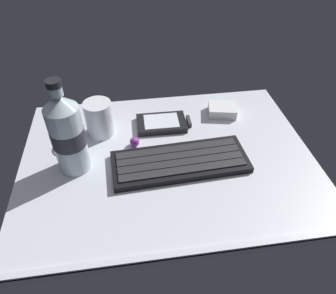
{
  "coord_description": "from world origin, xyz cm",
  "views": [
    {
      "loc": [
        -7.25,
        -49.92,
        47.89
      ],
      "look_at": [
        0.0,
        0.0,
        3.0
      ],
      "focal_mm": 33.63,
      "sensor_mm": 36.0,
      "label": 1
    }
  ],
  "objects_px": {
    "juice_cup": "(99,120)",
    "water_bottle": "(67,132)",
    "handheld_device": "(164,123)",
    "trackball_mouse": "(135,142)",
    "charger_block": "(222,110)",
    "keyboard": "(180,162)"
  },
  "relations": [
    {
      "from": "charger_block",
      "to": "trackball_mouse",
      "type": "distance_m",
      "value": 0.25
    },
    {
      "from": "handheld_device",
      "to": "juice_cup",
      "type": "bearing_deg",
      "value": -177.35
    },
    {
      "from": "handheld_device",
      "to": "water_bottle",
      "type": "distance_m",
      "value": 0.25
    },
    {
      "from": "juice_cup",
      "to": "trackball_mouse",
      "type": "height_order",
      "value": "juice_cup"
    },
    {
      "from": "handheld_device",
      "to": "juice_cup",
      "type": "xyz_separation_m",
      "value": [
        -0.15,
        -0.01,
        0.03
      ]
    },
    {
      "from": "handheld_device",
      "to": "trackball_mouse",
      "type": "distance_m",
      "value": 0.1
    },
    {
      "from": "keyboard",
      "to": "juice_cup",
      "type": "relative_size",
      "value": 3.47
    },
    {
      "from": "keyboard",
      "to": "trackball_mouse",
      "type": "height_order",
      "value": "trackball_mouse"
    },
    {
      "from": "trackball_mouse",
      "to": "juice_cup",
      "type": "bearing_deg",
      "value": 142.79
    },
    {
      "from": "juice_cup",
      "to": "handheld_device",
      "type": "bearing_deg",
      "value": 2.65
    },
    {
      "from": "handheld_device",
      "to": "water_bottle",
      "type": "height_order",
      "value": "water_bottle"
    },
    {
      "from": "handheld_device",
      "to": "water_bottle",
      "type": "xyz_separation_m",
      "value": [
        -0.21,
        -0.11,
        0.08
      ]
    },
    {
      "from": "charger_block",
      "to": "keyboard",
      "type": "bearing_deg",
      "value": -129.74
    },
    {
      "from": "trackball_mouse",
      "to": "charger_block",
      "type": "bearing_deg",
      "value": 21.73
    },
    {
      "from": "water_bottle",
      "to": "handheld_device",
      "type": "bearing_deg",
      "value": 28.27
    },
    {
      "from": "keyboard",
      "to": "charger_block",
      "type": "relative_size",
      "value": 4.22
    },
    {
      "from": "keyboard",
      "to": "trackball_mouse",
      "type": "bearing_deg",
      "value": 140.63
    },
    {
      "from": "handheld_device",
      "to": "water_bottle",
      "type": "relative_size",
      "value": 0.62
    },
    {
      "from": "juice_cup",
      "to": "water_bottle",
      "type": "xyz_separation_m",
      "value": [
        -0.05,
        -0.1,
        0.05
      ]
    },
    {
      "from": "juice_cup",
      "to": "charger_block",
      "type": "xyz_separation_m",
      "value": [
        0.31,
        0.03,
        -0.03
      ]
    },
    {
      "from": "keyboard",
      "to": "handheld_device",
      "type": "height_order",
      "value": "keyboard"
    },
    {
      "from": "keyboard",
      "to": "trackball_mouse",
      "type": "relative_size",
      "value": 13.42
    }
  ]
}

